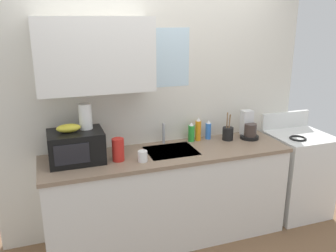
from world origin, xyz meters
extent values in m
cube|color=silver|center=(0.00, 0.35, 1.25)|extent=(3.07, 0.10, 2.50)
cube|color=white|center=(-0.60, 0.14, 1.79)|extent=(0.97, 0.32, 0.62)
cube|color=silver|center=(0.04, 0.31, 1.73)|extent=(0.56, 0.02, 0.55)
cube|color=white|center=(0.00, 0.00, 0.43)|extent=(2.27, 0.60, 0.86)
cube|color=#8C725B|center=(0.00, 0.00, 0.88)|extent=(2.30, 0.63, 0.03)
cube|color=#9EA0A5|center=(0.04, 0.02, 0.83)|extent=(0.46, 0.38, 0.14)
cylinder|color=#B2B5BA|center=(0.04, 0.24, 1.00)|extent=(0.03, 0.03, 0.20)
cube|color=white|center=(1.49, 0.00, 0.45)|extent=(0.60, 0.60, 0.90)
torus|color=black|center=(1.37, -0.10, 0.91)|extent=(0.17, 0.17, 0.02)
cube|color=white|center=(1.49, 0.28, 0.99)|extent=(0.60, 0.04, 0.18)
cube|color=black|center=(-0.81, 0.05, 1.04)|extent=(0.46, 0.34, 0.27)
cube|color=black|center=(-0.86, -0.12, 1.04)|extent=(0.28, 0.01, 0.17)
ellipsoid|color=gold|center=(-0.86, 0.05, 1.20)|extent=(0.20, 0.11, 0.07)
cylinder|color=white|center=(-0.71, 0.10, 1.28)|extent=(0.11, 0.11, 0.22)
cylinder|color=black|center=(0.91, 0.08, 0.92)|extent=(0.19, 0.19, 0.03)
cylinder|color=#3F332D|center=(0.91, 0.07, 1.00)|extent=(0.12, 0.12, 0.13)
cube|color=silver|center=(0.91, 0.15, 1.05)|extent=(0.11, 0.09, 0.26)
cylinder|color=green|center=(0.32, 0.20, 0.98)|extent=(0.06, 0.06, 0.16)
cone|color=white|center=(0.32, 0.20, 1.08)|extent=(0.05, 0.05, 0.04)
cylinder|color=orange|center=(0.40, 0.21, 1.00)|extent=(0.06, 0.06, 0.20)
cone|color=white|center=(0.40, 0.21, 1.12)|extent=(0.04, 0.04, 0.04)
cylinder|color=blue|center=(0.51, 0.22, 0.98)|extent=(0.06, 0.06, 0.16)
cone|color=white|center=(0.51, 0.22, 1.08)|extent=(0.04, 0.04, 0.04)
cylinder|color=red|center=(-0.47, -0.05, 1.00)|extent=(0.10, 0.10, 0.20)
cylinder|color=white|center=(-0.28, -0.14, 0.95)|extent=(0.08, 0.08, 0.09)
cylinder|color=black|center=(0.68, 0.12, 0.97)|extent=(0.11, 0.11, 0.13)
cylinder|color=olive|center=(0.67, 0.12, 1.06)|extent=(0.02, 0.02, 0.25)
cylinder|color=olive|center=(0.70, 0.13, 1.05)|extent=(0.02, 0.02, 0.21)
cylinder|color=olive|center=(0.68, 0.10, 1.06)|extent=(0.02, 0.03, 0.24)
camera|label=1|loc=(-1.02, -2.89, 2.09)|focal=37.98mm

